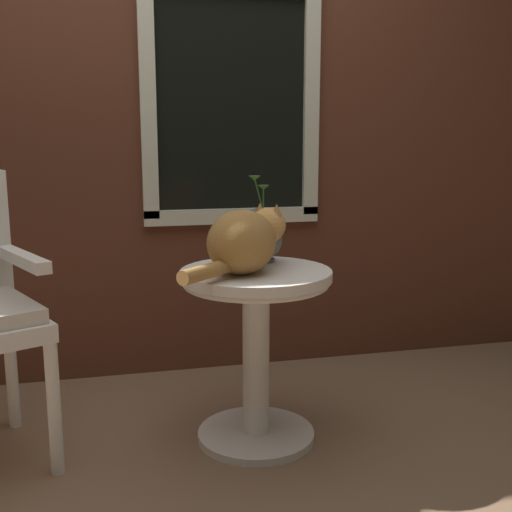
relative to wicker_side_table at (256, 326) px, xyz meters
name	(u,v)px	position (x,y,z in m)	size (l,w,h in m)	color
ground_plane	(187,456)	(-0.27, -0.08, -0.43)	(6.00, 6.00, 0.00)	#7F6047
back_wall	(159,92)	(-0.25, 0.78, 0.86)	(4.00, 0.07, 2.60)	#562D1E
wicker_side_table	(256,326)	(0.00, 0.00, 0.00)	(0.54, 0.54, 0.64)	silver
cat	(245,241)	(-0.05, -0.04, 0.32)	(0.43, 0.42, 0.23)	#AD7A3D
pewter_vase_with_ivy	(263,236)	(0.06, 0.14, 0.30)	(0.14, 0.14, 0.32)	slate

